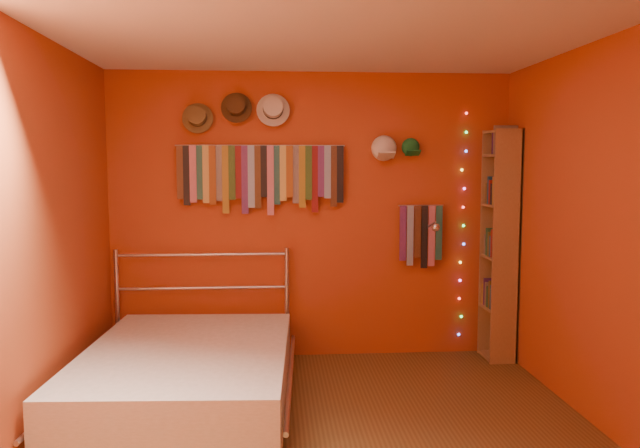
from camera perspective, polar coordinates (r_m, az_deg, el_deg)
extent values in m
plane|color=brown|center=(4.09, 0.87, -19.16)|extent=(3.50, 3.50, 0.00)
cube|color=#A12D1A|center=(5.48, -0.75, 0.72)|extent=(3.50, 0.02, 2.50)
cube|color=#A12D1A|center=(4.27, 24.98, -1.14)|extent=(0.02, 3.50, 2.50)
cube|color=#A12D1A|center=(3.99, -25.03, -1.57)|extent=(0.02, 3.50, 2.50)
cube|color=white|center=(3.80, 0.92, 17.57)|extent=(3.50, 3.50, 0.02)
cylinder|color=silver|center=(5.40, -5.45, 7.16)|extent=(1.45, 0.01, 0.01)
cube|color=#522D1B|center=(5.45, -12.68, 4.64)|extent=(0.06, 0.01, 0.46)
cube|color=black|center=(5.44, -12.11, 4.37)|extent=(0.06, 0.01, 0.51)
cube|color=#BB5D7C|center=(5.42, -11.54, 4.50)|extent=(0.06, 0.01, 0.49)
cube|color=#19574F|center=(5.43, -10.95, 4.64)|extent=(0.06, 0.01, 0.46)
cube|color=#B39647|center=(5.42, -10.38, 4.49)|extent=(0.06, 0.01, 0.49)
cube|color=brown|center=(5.40, -9.81, 4.42)|extent=(0.06, 0.01, 0.51)
cube|color=#121C52|center=(5.41, -9.22, 4.60)|extent=(0.06, 0.01, 0.47)
cube|color=olive|center=(5.40, -8.63, 4.04)|extent=(0.06, 0.01, 0.58)
cube|color=#23461C|center=(5.39, -8.06, 4.67)|extent=(0.06, 0.01, 0.46)
cube|color=maroon|center=(5.40, -7.47, 4.73)|extent=(0.06, 0.01, 0.45)
cube|color=#3A165B|center=(5.39, -6.89, 4.04)|extent=(0.06, 0.01, 0.58)
cube|color=#7099C8|center=(5.38, -6.31, 4.32)|extent=(0.06, 0.01, 0.53)
cube|color=#482F18|center=(5.39, -5.72, 4.30)|extent=(0.06, 0.01, 0.54)
cube|color=black|center=(5.39, -5.14, 4.81)|extent=(0.06, 0.01, 0.44)
cube|color=#BB5D7C|center=(5.38, -4.55, 3.99)|extent=(0.06, 0.01, 0.60)
cube|color=#19505A|center=(5.39, -3.97, 4.48)|extent=(0.06, 0.01, 0.51)
cube|color=#C8B750|center=(5.39, -3.39, 4.65)|extent=(0.06, 0.01, 0.48)
cube|color=brown|center=(5.38, -2.80, 4.81)|extent=(0.06, 0.01, 0.45)
cube|color=#121553|center=(5.40, -2.22, 4.54)|extent=(0.06, 0.01, 0.50)
cube|color=olive|center=(5.39, -1.63, 4.34)|extent=(0.06, 0.01, 0.53)
cube|color=#255220|center=(5.39, -1.05, 4.71)|extent=(0.06, 0.01, 0.47)
cube|color=maroon|center=(5.40, -0.47, 4.12)|extent=(0.06, 0.01, 0.58)
cube|color=#451B6D|center=(5.40, 0.12, 4.84)|extent=(0.06, 0.01, 0.44)
cube|color=#6886BA|center=(5.40, 0.70, 4.77)|extent=(0.06, 0.01, 0.45)
cube|color=#482418|center=(5.42, 1.27, 4.39)|extent=(0.06, 0.01, 0.53)
cube|color=black|center=(5.42, 1.86, 4.57)|extent=(0.06, 0.01, 0.49)
cylinder|color=silver|center=(5.57, 9.22, 1.68)|extent=(0.40, 0.01, 0.01)
cube|color=#4C1B6F|center=(5.54, 7.59, -0.84)|extent=(0.06, 0.01, 0.49)
cube|color=#6881B9|center=(5.55, 8.25, -1.07)|extent=(0.06, 0.01, 0.53)
cube|color=#462217|center=(5.56, 8.91, -0.71)|extent=(0.06, 0.01, 0.46)
cube|color=black|center=(5.59, 9.52, -1.18)|extent=(0.06, 0.01, 0.56)
cube|color=#B65B8A|center=(5.60, 10.17, -1.08)|extent=(0.06, 0.01, 0.54)
cube|color=#195950|center=(5.61, 10.82, -0.80)|extent=(0.06, 0.01, 0.48)
cylinder|color=brown|center=(5.44, -11.13, 9.47)|extent=(0.26, 0.06, 0.26)
cylinder|color=brown|center=(5.40, -11.19, 9.62)|extent=(0.15, 0.13, 0.17)
cylinder|color=#332314|center=(5.42, -11.16, 9.54)|extent=(0.16, 0.05, 0.16)
cylinder|color=#452E18|center=(5.42, -7.65, 10.49)|extent=(0.26, 0.07, 0.26)
cylinder|color=#452E18|center=(5.38, -7.68, 10.64)|extent=(0.15, 0.13, 0.17)
cylinder|color=black|center=(5.40, -7.66, 10.57)|extent=(0.16, 0.05, 0.16)
cylinder|color=silver|center=(5.41, -4.31, 10.34)|extent=(0.28, 0.07, 0.28)
cylinder|color=silver|center=(5.36, -4.31, 10.51)|extent=(0.17, 0.14, 0.19)
cylinder|color=black|center=(5.39, -4.31, 10.43)|extent=(0.17, 0.06, 0.17)
ellipsoid|color=white|center=(5.49, 5.86, 6.90)|extent=(0.20, 0.15, 0.20)
cube|color=white|center=(5.37, 6.09, 6.28)|extent=(0.14, 0.11, 0.06)
ellipsoid|color=#197331|center=(5.53, 8.28, 6.97)|extent=(0.17, 0.13, 0.17)
cube|color=#197331|center=(5.43, 8.51, 6.45)|extent=(0.12, 0.09, 0.05)
sphere|color=#FF3333|center=(5.69, 13.24, 9.83)|extent=(0.02, 0.02, 0.02)
sphere|color=#33FF4C|center=(5.68, 13.23, 8.17)|extent=(0.02, 0.02, 0.02)
sphere|color=#4C66FF|center=(5.67, 13.21, 6.50)|extent=(0.02, 0.02, 0.02)
sphere|color=yellow|center=(5.66, 12.84, 4.84)|extent=(0.02, 0.02, 0.02)
sphere|color=#FF4CCC|center=(5.67, 13.06, 3.17)|extent=(0.02, 0.02, 0.02)
sphere|color=#FF3333|center=(5.68, 12.96, 1.51)|extent=(0.02, 0.02, 0.02)
sphere|color=#33FF4C|center=(5.69, 12.98, -0.15)|extent=(0.02, 0.02, 0.02)
sphere|color=#4C66FF|center=(5.71, 13.01, -1.80)|extent=(0.02, 0.02, 0.02)
sphere|color=yellow|center=(5.73, 12.70, -3.44)|extent=(0.02, 0.02, 0.02)
sphere|color=#FF4CCC|center=(5.76, 12.68, -5.06)|extent=(0.02, 0.02, 0.02)
sphere|color=#FF3333|center=(5.79, 12.61, -6.67)|extent=(0.02, 0.02, 0.02)
sphere|color=#33FF4C|center=(5.83, 12.79, -8.25)|extent=(0.02, 0.02, 0.02)
sphere|color=#4C66FF|center=(5.87, 12.57, -9.83)|extent=(0.02, 0.02, 0.02)
cylinder|color=silver|center=(5.63, 9.86, -0.24)|extent=(0.04, 0.03, 0.04)
cylinder|color=silver|center=(5.51, 10.17, -0.05)|extent=(0.01, 0.26, 0.08)
sphere|color=white|center=(5.38, 10.53, -0.30)|extent=(0.07, 0.07, 0.07)
cube|color=#8B5D3E|center=(5.48, 16.68, -2.14)|extent=(0.24, 0.02, 2.00)
cube|color=#8B5D3E|center=(5.78, 15.55, -1.73)|extent=(0.24, 0.02, 2.00)
cube|color=#8B5D3E|center=(5.67, 17.19, -1.90)|extent=(0.02, 0.34, 2.00)
cube|color=#8B5D3E|center=(5.83, 15.84, -11.52)|extent=(0.24, 0.32, 0.02)
cube|color=#8B5D3E|center=(5.72, 15.96, -7.40)|extent=(0.24, 0.32, 0.02)
cube|color=#8B5D3E|center=(5.64, 16.08, -2.93)|extent=(0.24, 0.32, 0.02)
cube|color=#8B5D3E|center=(5.60, 16.20, 1.63)|extent=(0.24, 0.32, 0.02)
cube|color=#8B5D3E|center=(5.58, 16.32, 6.04)|extent=(0.24, 0.32, 0.02)
cube|color=#8B5D3E|center=(5.59, 16.37, 8.09)|extent=(0.24, 0.32, 0.02)
cylinder|color=silver|center=(5.65, -18.04, -7.19)|extent=(0.04, 0.04, 0.98)
cylinder|color=silver|center=(5.49, -3.03, -7.29)|extent=(0.04, 0.04, 0.98)
cylinder|color=silver|center=(5.55, -10.62, -8.60)|extent=(1.45, 0.02, 0.02)
cylinder|color=silver|center=(5.49, -10.67, -5.77)|extent=(1.45, 0.02, 0.02)
cylinder|color=silver|center=(5.44, -10.73, -2.77)|extent=(1.45, 0.02, 0.02)
cube|color=beige|center=(4.60, -12.05, -13.36)|extent=(1.49, 2.04, 0.39)
cylinder|color=silver|center=(4.76, -20.96, -13.22)|extent=(0.14, 1.97, 0.03)
cylinder|color=silver|center=(4.57, -2.73, -13.65)|extent=(0.14, 1.97, 0.03)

